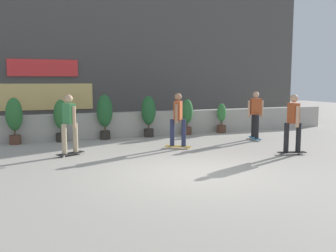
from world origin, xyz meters
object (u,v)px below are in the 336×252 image
Objects in this scene: potted_plant_2 at (105,113)px; potted_plant_5 at (222,118)px; potted_plant_4 at (187,115)px; skater_by_wall_left at (69,122)px; potted_plant_1 at (61,118)px; skater_foreground at (255,113)px; potted_plant_0 at (14,117)px; skater_mid_plaza at (178,118)px; potted_plant_3 at (149,113)px; skater_by_wall_right at (293,121)px.

potted_plant_5 is (4.69, 0.00, -0.32)m from potted_plant_2.
skater_by_wall_left reaches higher than potted_plant_4.
skater_foreground is at bearing -17.49° from potted_plant_1.
potted_plant_4 is at bearing 130.42° from skater_foreground.
skater_mid_plaza is (4.68, -2.59, 0.05)m from potted_plant_0.
skater_by_wall_left reaches higher than potted_plant_2.
skater_foreground reaches higher than potted_plant_2.
potted_plant_3 reaches higher than potted_plant_1.
potted_plant_2 is 2.94m from skater_by_wall_left.
potted_plant_0 is 0.90× the size of skater_mid_plaza.
skater_mid_plaza is (0.09, -2.59, 0.05)m from potted_plant_3.
skater_mid_plaza is at bearing -1.03° from skater_by_wall_left.
skater_mid_plaza is at bearing -28.99° from potted_plant_0.
skater_foreground is 3.23m from skater_mid_plaza.
potted_plant_0 is 1.47m from potted_plant_1.
skater_mid_plaza is 3.22m from skater_by_wall_left.
skater_foreground is at bearing -31.64° from potted_plant_3.
skater_mid_plaza is at bearing -119.36° from potted_plant_4.
skater_by_wall_right reaches higher than potted_plant_1.
skater_foreground is (0.21, -2.01, 0.33)m from potted_plant_5.
skater_by_wall_right is at bearing -37.84° from skater_mid_plaza.
potted_plant_1 is 1.05× the size of potted_plant_4.
potted_plant_0 reaches higher than potted_plant_5.
potted_plant_2 is at bearing 157.65° from skater_foreground.
skater_foreground is 1.00× the size of skater_by_wall_left.
potted_plant_4 is at bearing 28.48° from skater_by_wall_left.
skater_foreground and skater_by_wall_left have the same top height.
skater_by_wall_left is at bearing -89.98° from potted_plant_1.
potted_plant_3 is 1.30× the size of potted_plant_5.
potted_plant_4 is at bearing 0.00° from potted_plant_3.
potted_plant_1 is at bearing 180.00° from potted_plant_2.
potted_plant_1 is at bearing 90.02° from skater_by_wall_left.
potted_plant_4 is 0.80× the size of skater_by_wall_right.
potted_plant_5 is 3.95m from skater_mid_plaza.
potted_plant_4 is 1.51m from potted_plant_5.
potted_plant_2 is (2.96, 0.00, 0.04)m from potted_plant_0.
potted_plant_0 is 1.12× the size of potted_plant_4.
potted_plant_3 is at bearing 39.08° from skater_by_wall_left.
potted_plant_1 reaches higher than potted_plant_4.
potted_plant_3 is 2.60m from skater_mid_plaza.
skater_by_wall_right is at bearing -38.42° from potted_plant_1.
potted_plant_3 is (4.59, -0.00, -0.01)m from potted_plant_0.
skater_foreground is 2.68m from skater_by_wall_right.
skater_foreground is at bearing 4.67° from skater_by_wall_left.
potted_plant_3 is at bearing -0.00° from potted_plant_2.
potted_plant_3 is 1.56m from potted_plant_4.
skater_by_wall_left is (-3.22, 0.06, 0.00)m from skater_mid_plaza.
skater_by_wall_right is at bearing -75.84° from potted_plant_4.
skater_by_wall_right reaches higher than potted_plant_3.
potted_plant_0 is at bearing 120.00° from skater_by_wall_left.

